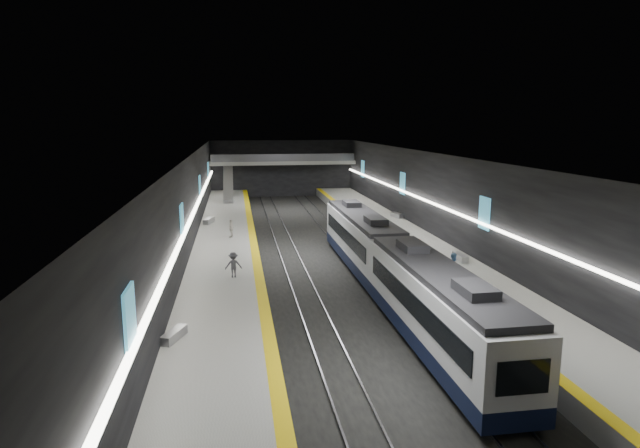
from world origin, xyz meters
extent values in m
plane|color=black|center=(0.00, 0.00, 0.00)|extent=(70.00, 70.00, 0.00)
cube|color=beige|center=(0.00, 0.00, 8.00)|extent=(20.00, 70.00, 0.04)
cube|color=black|center=(-10.00, 0.00, 4.00)|extent=(0.04, 70.00, 8.00)
cube|color=black|center=(10.00, 0.00, 4.00)|extent=(0.04, 70.00, 8.00)
cube|color=black|center=(0.00, 35.00, 4.00)|extent=(20.00, 0.04, 8.00)
cube|color=slate|center=(-7.50, 0.00, 0.50)|extent=(5.00, 70.00, 1.00)
cube|color=#999994|center=(-7.50, 0.00, 1.01)|extent=(5.00, 70.00, 0.02)
cube|color=yellow|center=(-5.30, 0.00, 1.02)|extent=(0.60, 70.00, 0.02)
cube|color=slate|center=(7.50, 0.00, 0.50)|extent=(5.00, 70.00, 1.00)
cube|color=#999994|center=(7.50, 0.00, 1.01)|extent=(5.00, 70.00, 0.02)
cube|color=yellow|center=(5.30, 0.00, 1.02)|extent=(0.60, 70.00, 0.02)
cube|color=gray|center=(-3.22, 0.00, 0.06)|extent=(0.08, 70.00, 0.12)
cube|color=gray|center=(-1.78, 0.00, 0.06)|extent=(0.08, 70.00, 0.12)
cube|color=gray|center=(1.78, 0.00, 0.06)|extent=(0.08, 70.00, 0.12)
cube|color=gray|center=(3.22, 0.00, 0.06)|extent=(0.08, 70.00, 0.12)
cube|color=#0D1633|center=(2.50, -18.84, 0.75)|extent=(2.65, 15.00, 0.80)
cube|color=white|center=(2.50, -18.84, 2.40)|extent=(2.65, 15.00, 2.50)
cube|color=black|center=(2.50, -18.84, 3.80)|extent=(2.44, 14.25, 0.30)
cube|color=black|center=(2.50, -18.84, 2.45)|extent=(2.69, 13.20, 1.00)
cube|color=black|center=(2.50, -26.36, 2.35)|extent=(1.85, 0.05, 1.20)
cube|color=#0D1633|center=(2.50, -3.84, 0.75)|extent=(2.65, 15.00, 0.80)
cube|color=white|center=(2.50, -3.84, 2.40)|extent=(2.65, 15.00, 2.50)
cube|color=black|center=(2.50, -3.84, 3.80)|extent=(2.44, 14.25, 0.30)
cube|color=black|center=(2.50, -3.84, 2.45)|extent=(2.69, 13.20, 1.00)
cube|color=black|center=(2.50, -11.36, 2.35)|extent=(1.85, 0.05, 1.20)
cube|color=#3D98B9|center=(-9.92, -25.00, 4.50)|extent=(0.10, 1.50, 2.20)
cube|color=#3D98B9|center=(-9.92, -8.00, 4.50)|extent=(0.10, 1.50, 2.20)
cube|color=#3D98B9|center=(-9.92, 10.00, 4.50)|extent=(0.10, 1.50, 2.20)
cube|color=#3D98B9|center=(-9.92, 27.00, 4.50)|extent=(0.10, 1.50, 2.20)
cube|color=#3D98B9|center=(9.92, -8.00, 4.50)|extent=(0.10, 1.50, 2.20)
cube|color=#3D98B9|center=(9.92, 10.00, 4.50)|extent=(0.10, 1.50, 2.20)
cube|color=#3D98B9|center=(9.92, 27.00, 4.50)|extent=(0.10, 1.50, 2.20)
cube|color=white|center=(-9.80, 0.00, 3.80)|extent=(0.25, 68.60, 0.12)
cube|color=white|center=(9.80, 0.00, 3.80)|extent=(0.25, 68.60, 0.12)
cube|color=gray|center=(0.00, 33.00, 5.00)|extent=(20.00, 3.00, 0.50)
cube|color=#47474C|center=(0.00, 31.55, 5.75)|extent=(19.60, 0.08, 1.00)
cube|color=#99999E|center=(-7.50, 26.00, 2.90)|extent=(1.20, 7.50, 3.92)
cube|color=#99999E|center=(-9.50, -18.12, 1.21)|extent=(1.09, 1.79, 0.42)
cube|color=#99999E|center=(-9.21, 10.06, 1.24)|extent=(1.07, 2.06, 0.48)
cube|color=#99999E|center=(8.84, -6.92, 1.22)|extent=(0.57, 1.83, 0.44)
cube|color=#99999E|center=(9.50, 10.20, 1.22)|extent=(0.87, 1.90, 0.45)
imported|color=#BB5E45|center=(5.76, -6.98, 1.82)|extent=(0.53, 0.68, 1.65)
imported|color=#5280B3|center=(6.34, -11.65, 1.88)|extent=(1.07, 1.00, 1.76)
imported|color=beige|center=(-7.05, 3.22, 1.77)|extent=(0.64, 0.97, 1.53)
imported|color=#414149|center=(-6.87, -8.72, 1.80)|extent=(1.07, 0.66, 1.60)
camera|label=1|loc=(-6.58, -41.28, 10.55)|focal=30.00mm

